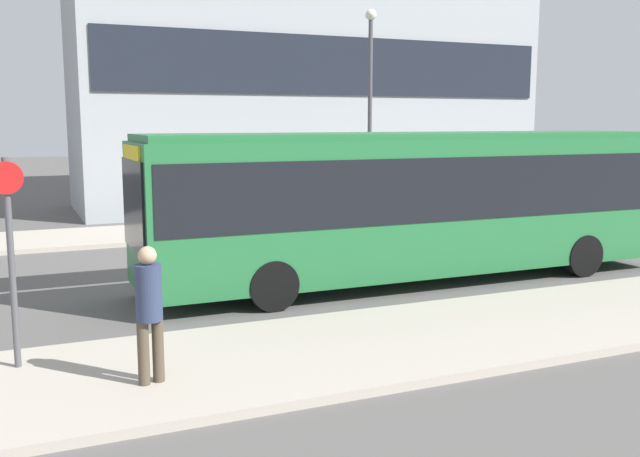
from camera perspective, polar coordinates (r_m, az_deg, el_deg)
The scene contains 9 objects.
ground_plane at distance 17.01m, azimuth -3.87°, elevation -3.29°, with size 120.00×120.00×0.00m, color #595654.
sidewalk_near at distance 11.49m, azimuth 6.85°, elevation -8.85°, with size 44.00×3.50×0.13m.
sidewalk_far at distance 22.89m, azimuth -9.17°, elevation -0.14°, with size 44.00×3.50×0.13m.
lane_centerline at distance 17.01m, azimuth -3.87°, elevation -3.28°, with size 41.80×0.16×0.01m.
city_bus at distance 15.61m, azimuth 7.72°, elevation 2.55°, with size 12.08×2.48×3.25m.
parked_car_0 at distance 27.22m, azimuth 21.52°, elevation 1.90°, with size 4.19×1.82×1.27m.
pedestrian_near_stop at distance 9.41m, azimuth -13.51°, elevation -6.02°, with size 0.35×0.34×1.80m.
bus_stop_sign at distance 10.47m, azimuth -23.52°, elevation -1.40°, with size 0.44×0.12×2.89m.
street_lamp at distance 23.66m, azimuth 4.03°, elevation 10.64°, with size 0.36×0.36×6.92m.
Camera 1 is at (-5.59, -15.68, 3.50)m, focal length 40.00 mm.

